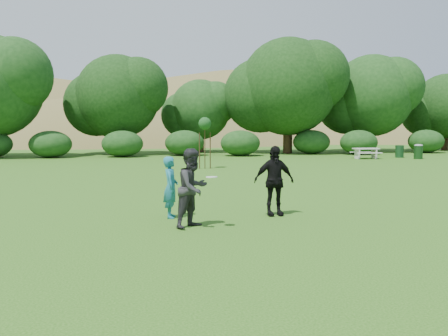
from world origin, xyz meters
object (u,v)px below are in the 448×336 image
object	(u,v)px
player_black	(274,181)
trash_can_lidded	(418,151)
sapling	(205,125)
picnic_table	(366,151)
player_teal	(171,187)
trash_can_near	(399,151)
player_grey	(193,188)

from	to	relation	value
player_black	trash_can_lidded	world-z (taller)	player_black
sapling	trash_can_lidded	distance (m)	16.79
player_black	picnic_table	world-z (taller)	player_black
player_teal	trash_can_lidded	distance (m)	26.86
trash_can_near	trash_can_lidded	distance (m)	1.64
sapling	picnic_table	xyz separation A→B (m)	(12.40, 5.74, -1.90)
trash_can_near	picnic_table	bearing A→B (deg)	-167.38
player_black	sapling	bearing A→B (deg)	85.94
player_grey	picnic_table	bearing A→B (deg)	13.15
player_black	trash_can_near	size ratio (longest dim) A/B	2.11
picnic_table	trash_can_near	bearing A→B (deg)	12.62
player_grey	player_black	world-z (taller)	player_grey
trash_can_near	sapling	xyz separation A→B (m)	(-15.38, -6.40, 1.97)
sapling	trash_can_lidded	size ratio (longest dim) A/B	2.71
player_black	picnic_table	bearing A→B (deg)	54.64
player_black	picnic_table	distance (m)	23.74
player_teal	player_grey	size ratio (longest dim) A/B	0.86
sapling	picnic_table	bearing A→B (deg)	24.82
player_black	sapling	world-z (taller)	sapling
trash_can_lidded	sapling	bearing A→B (deg)	-163.05
trash_can_near	picnic_table	xyz separation A→B (m)	(-2.98, -0.67, 0.07)
player_teal	player_black	distance (m)	2.78
trash_can_near	trash_can_lidded	world-z (taller)	trash_can_lidded
sapling	trash_can_lidded	world-z (taller)	sapling
sapling	picnic_table	size ratio (longest dim) A/B	1.58
sapling	picnic_table	distance (m)	13.80
sapling	player_black	bearing A→B (deg)	-90.68
player_black	trash_can_near	world-z (taller)	player_black
picnic_table	sapling	bearing A→B (deg)	-155.18
trash_can_near	sapling	world-z (taller)	sapling
player_grey	trash_can_lidded	size ratio (longest dim) A/B	1.81
player_grey	trash_can_near	world-z (taller)	player_grey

